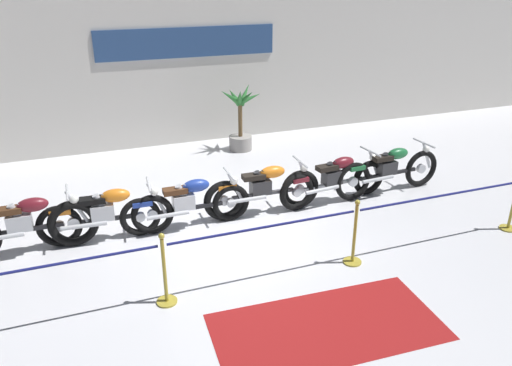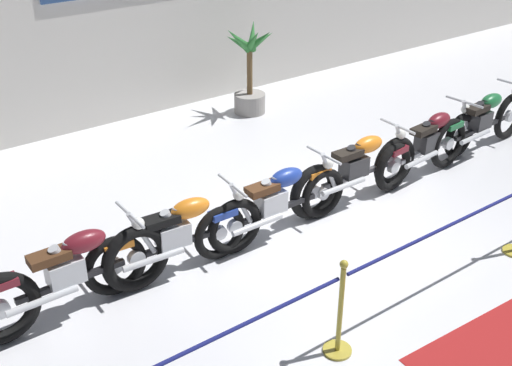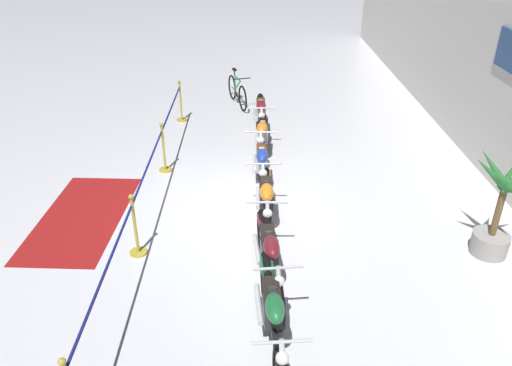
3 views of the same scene
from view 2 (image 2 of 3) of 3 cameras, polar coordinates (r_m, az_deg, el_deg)
ground_plane at (r=8.08m, az=7.99°, el=-4.51°), size 120.00×120.00×0.00m
motorcycle_maroon_0 at (r=6.74m, az=-16.06°, el=-7.91°), size 2.22×0.62×0.97m
motorcycle_orange_1 at (r=7.14m, az=-6.94°, el=-4.77°), size 2.18×0.62×0.93m
motorcycle_blue_2 at (r=7.73m, az=1.69°, el=-1.83°), size 2.25×0.62×0.92m
motorcycle_orange_3 at (r=8.59m, az=8.96°, el=1.15°), size 2.21×0.62×0.95m
motorcycle_maroon_4 at (r=9.59m, az=15.15°, el=3.38°), size 2.33×0.62×0.93m
motorcycle_green_5 at (r=10.49m, az=19.42°, el=5.05°), size 2.42×0.62×0.96m
potted_palm_left_of_row at (r=11.36m, az=-0.59°, el=9.81°), size 1.15×1.03×1.65m
stanchion_far_left at (r=6.05m, az=9.02°, el=-8.80°), size 8.80×0.28×1.05m
stanchion_mid_left at (r=6.17m, az=7.43°, el=-12.17°), size 0.28×0.28×1.05m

